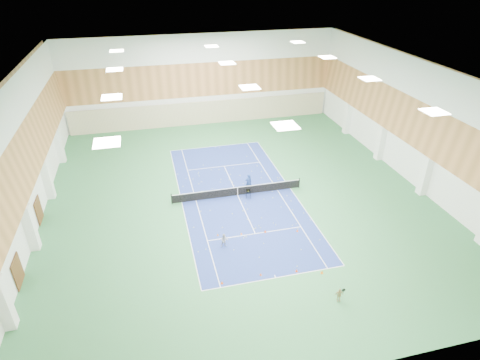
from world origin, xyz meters
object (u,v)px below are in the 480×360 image
(tennis_net, at_px, (238,191))
(child_apron, at_px, (339,295))
(coach, at_px, (248,182))
(child_court, at_px, (224,240))
(ball_cart, at_px, (248,194))

(tennis_net, height_order, child_apron, tennis_net)
(coach, distance_m, child_apron, 15.77)
(child_court, bearing_deg, child_apron, -48.45)
(tennis_net, height_order, coach, coach)
(child_apron, bearing_deg, tennis_net, 108.06)
(coach, bearing_deg, tennis_net, 16.96)
(coach, bearing_deg, ball_cart, 66.37)
(child_apron, bearing_deg, ball_cart, 105.14)
(tennis_net, relative_size, ball_cart, 15.08)
(coach, relative_size, ball_cart, 2.27)
(tennis_net, bearing_deg, coach, 25.81)
(child_court, height_order, child_apron, child_court)
(child_court, relative_size, ball_cart, 1.41)
(child_court, distance_m, child_apron, 9.89)
(child_apron, bearing_deg, child_court, 134.93)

